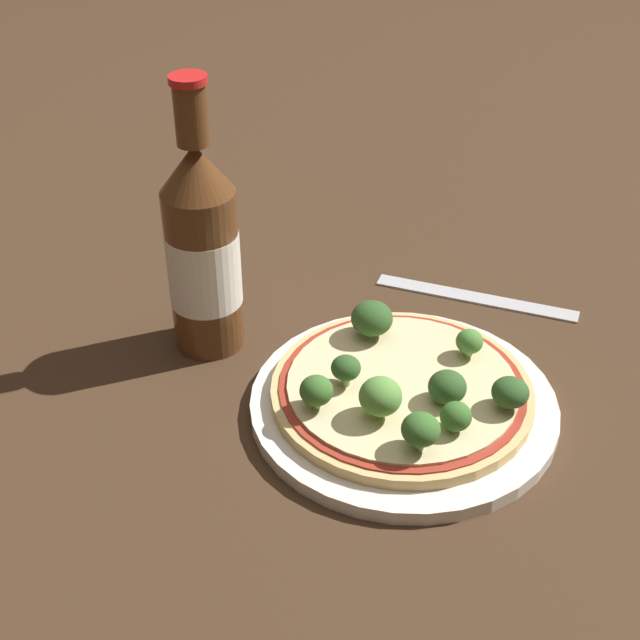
{
  "coord_description": "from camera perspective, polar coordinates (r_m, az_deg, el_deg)",
  "views": [
    {
      "loc": [
        -0.51,
        -0.25,
        0.47
      ],
      "look_at": [
        -0.01,
        0.05,
        0.06
      ],
      "focal_mm": 50.0,
      "sensor_mm": 36.0,
      "label": 1
    }
  ],
  "objects": [
    {
      "name": "broccoli_floret_8",
      "position": [
        0.74,
        9.54,
        -1.39
      ],
      "size": [
        0.02,
        0.02,
        0.02
      ],
      "color": "#89A866",
      "rests_on": "pizza"
    },
    {
      "name": "broccoli_floret_1",
      "position": [
        0.69,
        8.15,
        -4.28
      ],
      "size": [
        0.03,
        0.03,
        0.03
      ],
      "color": "#89A866",
      "rests_on": "pizza"
    },
    {
      "name": "broccoli_floret_3",
      "position": [
        0.69,
        1.67,
        -3.11
      ],
      "size": [
        0.02,
        0.02,
        0.03
      ],
      "color": "#89A866",
      "rests_on": "pizza"
    },
    {
      "name": "broccoli_floret_6",
      "position": [
        0.66,
        8.69,
        -6.13
      ],
      "size": [
        0.02,
        0.02,
        0.02
      ],
      "color": "#89A866",
      "rests_on": "pizza"
    },
    {
      "name": "fork",
      "position": [
        0.86,
        9.94,
        1.46
      ],
      "size": [
        0.05,
        0.19,
        0.0
      ],
      "rotation": [
        0.0,
        0.0,
        1.75
      ],
      "color": "#B2B2B7",
      "rests_on": "ground_plane"
    },
    {
      "name": "broccoli_floret_2",
      "position": [
        0.66,
        3.89,
        -4.91
      ],
      "size": [
        0.03,
        0.03,
        0.03
      ],
      "color": "#89A866",
      "rests_on": "pizza"
    },
    {
      "name": "broccoli_floret_5",
      "position": [
        0.67,
        -0.24,
        -4.56
      ],
      "size": [
        0.03,
        0.03,
        0.03
      ],
      "color": "#89A866",
      "rests_on": "pizza"
    },
    {
      "name": "pizza",
      "position": [
        0.71,
        5.26,
        -4.46
      ],
      "size": [
        0.21,
        0.21,
        0.01
      ],
      "color": "tan",
      "rests_on": "plate"
    },
    {
      "name": "beer_bottle",
      "position": [
        0.75,
        -7.52,
        4.5
      ],
      "size": [
        0.06,
        0.06,
        0.24
      ],
      "color": "#563319",
      "rests_on": "ground_plane"
    },
    {
      "name": "ground_plane",
      "position": [
        0.74,
        3.59,
        -4.61
      ],
      "size": [
        3.0,
        3.0,
        0.0
      ],
      "primitive_type": "plane",
      "color": "#3D2819"
    },
    {
      "name": "plate",
      "position": [
        0.72,
        5.35,
        -5.41
      ],
      "size": [
        0.25,
        0.25,
        0.01
      ],
      "color": "silver",
      "rests_on": "ground_plane"
    },
    {
      "name": "broccoli_floret_7",
      "position": [
        0.69,
        12.08,
        -4.56
      ],
      "size": [
        0.03,
        0.03,
        0.03
      ],
      "color": "#89A866",
      "rests_on": "pizza"
    },
    {
      "name": "broccoli_floret_0",
      "position": [
        0.64,
        6.46,
        -7.0
      ],
      "size": [
        0.03,
        0.03,
        0.03
      ],
      "color": "#89A866",
      "rests_on": "pizza"
    },
    {
      "name": "broccoli_floret_4",
      "position": [
        0.75,
        3.34,
        0.1
      ],
      "size": [
        0.04,
        0.04,
        0.03
      ],
      "color": "#89A866",
      "rests_on": "pizza"
    }
  ]
}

